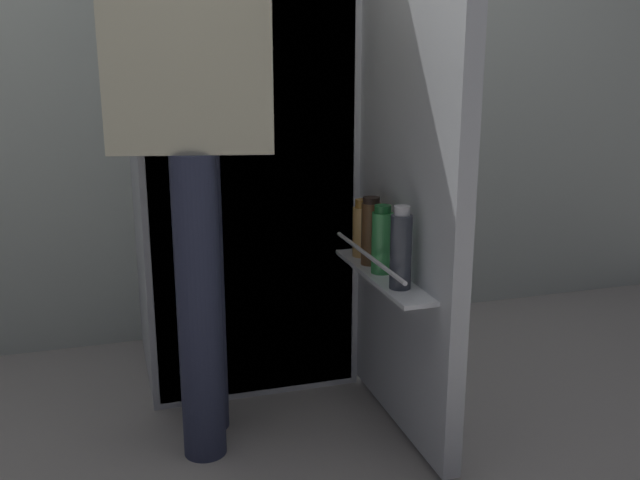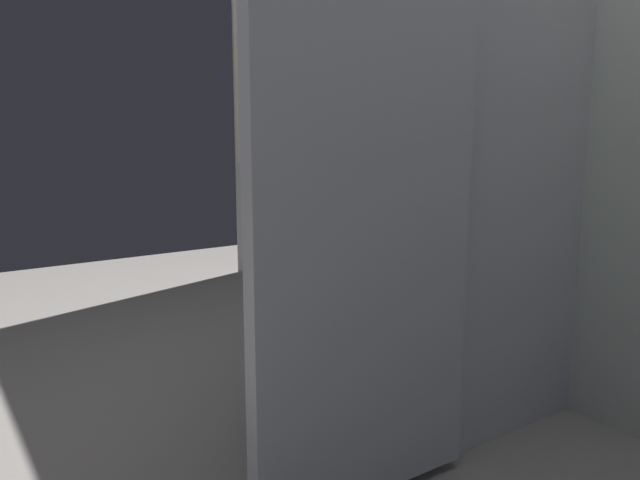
# 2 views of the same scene
# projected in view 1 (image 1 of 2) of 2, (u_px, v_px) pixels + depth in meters

# --- Properties ---
(ground_plane) EXTENTS (6.21, 6.21, 0.00)m
(ground_plane) POSITION_uv_depth(u_px,v_px,m) (277.00, 433.00, 2.14)
(ground_plane) COLOR gray
(refrigerator) EXTENTS (0.74, 1.26, 1.79)m
(refrigerator) POSITION_uv_depth(u_px,v_px,m) (246.00, 117.00, 2.38)
(refrigerator) COLOR silver
(refrigerator) RESTS_ON ground_plane
(person) EXTENTS (0.56, 0.80, 1.71)m
(person) POSITION_uv_depth(u_px,v_px,m) (196.00, 81.00, 1.85)
(person) COLOR #2D334C
(person) RESTS_ON ground_plane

